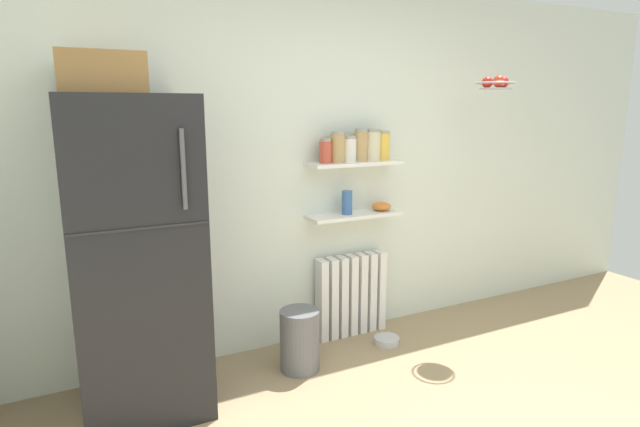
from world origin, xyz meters
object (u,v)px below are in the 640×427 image
at_px(radiator, 351,295).
at_px(shelf_bowl, 381,206).
at_px(pet_food_bowl, 387,340).
at_px(storage_jar_4, 372,145).
at_px(storage_jar_0, 325,151).
at_px(storage_jar_2, 349,149).
at_px(storage_jar_3, 361,145).
at_px(hanging_fruit_basket, 496,83).
at_px(vase, 347,203).
at_px(trash_bin, 300,340).
at_px(storage_jar_5, 383,146).
at_px(storage_jar_1, 338,147).
at_px(refrigerator, 133,251).

xyz_separation_m(radiator, shelf_bowl, (0.24, -0.03, 0.68)).
bearing_deg(pet_food_bowl, storage_jar_4, 90.32).
xyz_separation_m(shelf_bowl, pet_food_bowl, (-0.09, -0.25, -0.96)).
relative_size(storage_jar_0, storage_jar_2, 0.93).
height_order(storage_jar_3, hanging_fruit_basket, hanging_fruit_basket).
xyz_separation_m(pet_food_bowl, hanging_fruit_basket, (0.83, -0.09, 1.87)).
bearing_deg(storage_jar_0, hanging_fruit_basket, -15.55).
distance_m(radiator, storage_jar_3, 1.14).
relative_size(pet_food_bowl, hanging_fruit_basket, 0.67).
height_order(storage_jar_2, vase, storage_jar_2).
distance_m(shelf_bowl, hanging_fruit_basket, 1.22).
bearing_deg(vase, pet_food_bowl, -50.05).
distance_m(vase, trash_bin, 1.03).
xyz_separation_m(radiator, hanging_fruit_basket, (0.98, -0.37, 1.58)).
height_order(pet_food_bowl, hanging_fruit_basket, hanging_fruit_basket).
bearing_deg(trash_bin, radiator, 29.45).
bearing_deg(storage_jar_5, shelf_bowl, -180.00).
bearing_deg(storage_jar_1, pet_food_bowl, -40.64).
xyz_separation_m(trash_bin, hanging_fruit_basket, (1.56, -0.04, 1.68)).
bearing_deg(storage_jar_0, storage_jar_1, -0.00).
height_order(radiator, storage_jar_1, storage_jar_1).
distance_m(storage_jar_2, storage_jar_4, 0.19).
relative_size(storage_jar_4, storage_jar_5, 1.06).
bearing_deg(storage_jar_3, storage_jar_0, 180.00).
height_order(storage_jar_2, trash_bin, storage_jar_2).
height_order(refrigerator, radiator, refrigerator).
bearing_deg(vase, storage_jar_2, 0.00).
distance_m(radiator, shelf_bowl, 0.72).
height_order(trash_bin, hanging_fruit_basket, hanging_fruit_basket).
xyz_separation_m(storage_jar_3, pet_food_bowl, (0.10, -0.25, -1.43)).
xyz_separation_m(storage_jar_0, storage_jar_2, (0.19, -0.00, 0.01)).
bearing_deg(radiator, storage_jar_4, -11.71).
bearing_deg(storage_jar_5, refrigerator, -172.17).
bearing_deg(radiator, trash_bin, -150.55).
bearing_deg(storage_jar_2, vase, 180.00).
xyz_separation_m(storage_jar_3, trash_bin, (-0.63, -0.30, -1.24)).
height_order(storage_jar_0, storage_jar_2, storage_jar_2).
height_order(storage_jar_3, storage_jar_5, storage_jar_3).
distance_m(refrigerator, storage_jar_0, 1.44).
bearing_deg(storage_jar_5, trash_bin, -160.01).
height_order(storage_jar_2, shelf_bowl, storage_jar_2).
bearing_deg(storage_jar_4, radiator, 168.29).
distance_m(storage_jar_1, trash_bin, 1.35).
xyz_separation_m(storage_jar_1, storage_jar_2, (0.10, 0.00, -0.02)).
xyz_separation_m(vase, hanging_fruit_basket, (1.04, -0.34, 0.85)).
bearing_deg(vase, refrigerator, -170.62).
bearing_deg(pet_food_bowl, radiator, 117.59).
bearing_deg(storage_jar_2, storage_jar_4, 0.00).
bearing_deg(vase, storage_jar_5, 0.00).
bearing_deg(storage_jar_5, pet_food_bowl, -110.86).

